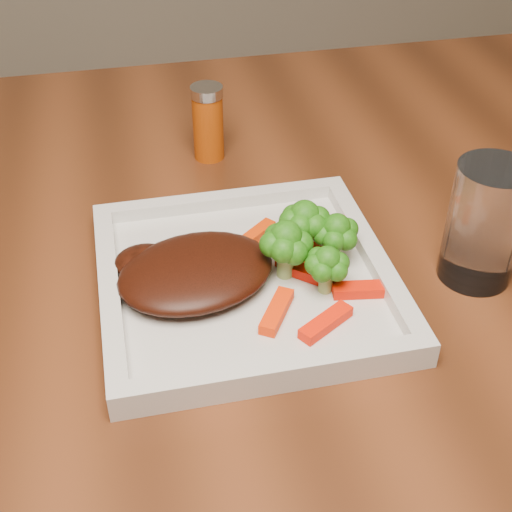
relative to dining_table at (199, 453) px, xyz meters
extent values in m
cube|color=silver|center=(0.05, -0.10, 0.38)|extent=(0.27, 0.27, 0.01)
ellipsoid|color=#361108|center=(0.00, -0.10, 0.40)|extent=(0.17, 0.15, 0.03)
cube|color=#FF1C04|center=(0.10, -0.18, 0.39)|extent=(0.06, 0.04, 0.01)
cube|color=red|center=(0.15, -0.15, 0.39)|extent=(0.06, 0.02, 0.01)
cube|color=#FE3004|center=(0.06, -0.16, 0.39)|extent=(0.04, 0.06, 0.01)
cube|color=red|center=(0.15, -0.05, 0.39)|extent=(0.05, 0.03, 0.01)
cube|color=red|center=(0.07, -0.04, 0.39)|extent=(0.04, 0.04, 0.01)
cube|color=red|center=(0.11, -0.12, 0.39)|extent=(0.05, 0.04, 0.01)
cube|color=red|center=(0.11, -0.09, 0.39)|extent=(0.06, 0.03, 0.01)
cylinder|color=#A13D08|center=(0.05, 0.15, 0.42)|extent=(0.04, 0.04, 0.09)
cylinder|color=white|center=(0.27, -0.13, 0.44)|extent=(0.08, 0.08, 0.12)
camera|label=1|loc=(-0.05, -0.61, 0.81)|focal=50.00mm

